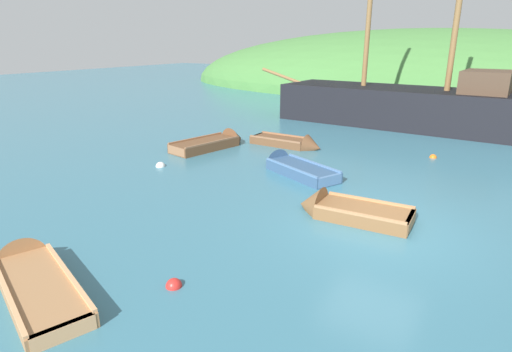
{
  "coord_description": "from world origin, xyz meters",
  "views": [
    {
      "loc": [
        2.61,
        -9.96,
        4.61
      ],
      "look_at": [
        -4.82,
        1.76,
        0.11
      ],
      "focal_mm": 29.4,
      "sensor_mm": 36.0,
      "label": 1
    }
  ],
  "objects_px": {
    "rowboat_far": "(291,144)",
    "buoy_orange": "(433,158)",
    "rowboat_near_dock": "(32,278)",
    "rowboat_outer_left": "(292,168)",
    "rowboat_portside": "(215,144)",
    "buoy_red": "(174,286)",
    "buoy_white": "(161,166)",
    "sailing_ship": "(407,111)",
    "rowboat_outer_right": "(344,212)"
  },
  "relations": [
    {
      "from": "rowboat_far",
      "to": "buoy_orange",
      "type": "bearing_deg",
      "value": 14.58
    },
    {
      "from": "rowboat_near_dock",
      "to": "rowboat_far",
      "type": "distance_m",
      "value": 12.79
    },
    {
      "from": "rowboat_outer_left",
      "to": "rowboat_portside",
      "type": "distance_m",
      "value": 4.93
    },
    {
      "from": "rowboat_outer_left",
      "to": "buoy_orange",
      "type": "xyz_separation_m",
      "value": [
        4.02,
        4.83,
        -0.13
      ]
    },
    {
      "from": "rowboat_outer_left",
      "to": "rowboat_far",
      "type": "relative_size",
      "value": 1.1
    },
    {
      "from": "rowboat_portside",
      "to": "buoy_red",
      "type": "relative_size",
      "value": 12.14
    },
    {
      "from": "buoy_white",
      "to": "sailing_ship",
      "type": "bearing_deg",
      "value": 65.9
    },
    {
      "from": "sailing_ship",
      "to": "buoy_red",
      "type": "height_order",
      "value": "sailing_ship"
    },
    {
      "from": "sailing_ship",
      "to": "rowboat_portside",
      "type": "height_order",
      "value": "sailing_ship"
    },
    {
      "from": "sailing_ship",
      "to": "rowboat_portside",
      "type": "bearing_deg",
      "value": 60.16
    },
    {
      "from": "rowboat_outer_left",
      "to": "buoy_orange",
      "type": "height_order",
      "value": "rowboat_outer_left"
    },
    {
      "from": "rowboat_outer_right",
      "to": "buoy_white",
      "type": "distance_m",
      "value": 7.73
    },
    {
      "from": "rowboat_portside",
      "to": "buoy_white",
      "type": "relative_size",
      "value": 11.09
    },
    {
      "from": "buoy_white",
      "to": "buoy_orange",
      "type": "relative_size",
      "value": 1.23
    },
    {
      "from": "rowboat_near_dock",
      "to": "rowboat_portside",
      "type": "bearing_deg",
      "value": -52.15
    },
    {
      "from": "rowboat_far",
      "to": "buoy_white",
      "type": "relative_size",
      "value": 9.39
    },
    {
      "from": "rowboat_near_dock",
      "to": "buoy_white",
      "type": "xyz_separation_m",
      "value": [
        -3.63,
        7.25,
        -0.09
      ]
    },
    {
      "from": "rowboat_outer_left",
      "to": "rowboat_far",
      "type": "height_order",
      "value": "rowboat_outer_left"
    },
    {
      "from": "rowboat_far",
      "to": "buoy_red",
      "type": "relative_size",
      "value": 10.28
    },
    {
      "from": "rowboat_outer_right",
      "to": "rowboat_near_dock",
      "type": "relative_size",
      "value": 0.78
    },
    {
      "from": "sailing_ship",
      "to": "buoy_white",
      "type": "relative_size",
      "value": 46.09
    },
    {
      "from": "rowboat_far",
      "to": "buoy_orange",
      "type": "height_order",
      "value": "rowboat_far"
    },
    {
      "from": "rowboat_far",
      "to": "buoy_white",
      "type": "height_order",
      "value": "rowboat_far"
    },
    {
      "from": "sailing_ship",
      "to": "rowboat_outer_right",
      "type": "distance_m",
      "value": 14.17
    },
    {
      "from": "rowboat_outer_left",
      "to": "buoy_orange",
      "type": "relative_size",
      "value": 12.67
    },
    {
      "from": "rowboat_portside",
      "to": "buoy_orange",
      "type": "relative_size",
      "value": 13.63
    },
    {
      "from": "rowboat_portside",
      "to": "buoy_white",
      "type": "height_order",
      "value": "rowboat_portside"
    },
    {
      "from": "buoy_red",
      "to": "sailing_ship",
      "type": "bearing_deg",
      "value": 90.56
    },
    {
      "from": "rowboat_outer_right",
      "to": "rowboat_far",
      "type": "xyz_separation_m",
      "value": [
        -4.96,
        6.26,
        -0.0
      ]
    },
    {
      "from": "buoy_red",
      "to": "buoy_white",
      "type": "xyz_separation_m",
      "value": [
        -6.13,
        5.85,
        0.0
      ]
    },
    {
      "from": "rowboat_portside",
      "to": "rowboat_far",
      "type": "relative_size",
      "value": 1.18
    },
    {
      "from": "rowboat_outer_left",
      "to": "buoy_white",
      "type": "height_order",
      "value": "rowboat_outer_left"
    },
    {
      "from": "sailing_ship",
      "to": "buoy_white",
      "type": "xyz_separation_m",
      "value": [
        -5.95,
        -13.29,
        -0.82
      ]
    },
    {
      "from": "buoy_orange",
      "to": "rowboat_near_dock",
      "type": "bearing_deg",
      "value": -109.28
    },
    {
      "from": "rowboat_far",
      "to": "buoy_red",
      "type": "distance_m",
      "value": 11.86
    },
    {
      "from": "sailing_ship",
      "to": "buoy_red",
      "type": "relative_size",
      "value": 50.46
    },
    {
      "from": "rowboat_outer_left",
      "to": "buoy_red",
      "type": "height_order",
      "value": "rowboat_outer_left"
    },
    {
      "from": "rowboat_outer_right",
      "to": "rowboat_outer_left",
      "type": "height_order",
      "value": "rowboat_outer_right"
    },
    {
      "from": "sailing_ship",
      "to": "rowboat_near_dock",
      "type": "height_order",
      "value": "sailing_ship"
    },
    {
      "from": "rowboat_outer_right",
      "to": "buoy_white",
      "type": "relative_size",
      "value": 8.74
    },
    {
      "from": "rowboat_outer_left",
      "to": "rowboat_portside",
      "type": "relative_size",
      "value": 0.93
    },
    {
      "from": "rowboat_outer_left",
      "to": "rowboat_outer_right",
      "type": "bearing_deg",
      "value": 161.11
    },
    {
      "from": "rowboat_outer_right",
      "to": "rowboat_portside",
      "type": "bearing_deg",
      "value": -32.34
    },
    {
      "from": "rowboat_portside",
      "to": "buoy_orange",
      "type": "xyz_separation_m",
      "value": [
        8.72,
        3.34,
        -0.14
      ]
    },
    {
      "from": "sailing_ship",
      "to": "buoy_orange",
      "type": "xyz_separation_m",
      "value": [
        2.65,
        -6.35,
        -0.82
      ]
    },
    {
      "from": "rowboat_near_dock",
      "to": "buoy_white",
      "type": "relative_size",
      "value": 11.18
    },
    {
      "from": "rowboat_far",
      "to": "sailing_ship",
      "type": "bearing_deg",
      "value": 68.43
    },
    {
      "from": "rowboat_outer_right",
      "to": "buoy_orange",
      "type": "relative_size",
      "value": 10.74
    },
    {
      "from": "rowboat_portside",
      "to": "buoy_orange",
      "type": "bearing_deg",
      "value": -58.1
    },
    {
      "from": "rowboat_outer_left",
      "to": "buoy_orange",
      "type": "bearing_deg",
      "value": -106.06
    }
  ]
}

